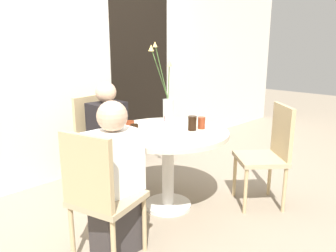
{
  "coord_description": "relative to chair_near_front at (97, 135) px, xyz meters",
  "views": [
    {
      "loc": [
        -1.91,
        -1.89,
        1.41
      ],
      "look_at": [
        0.0,
        0.0,
        0.74
      ],
      "focal_mm": 35.0,
      "sensor_mm": 36.0,
      "label": 1
    }
  ],
  "objects": [
    {
      "name": "flower_vase",
      "position": [
        0.41,
        -0.59,
        0.38
      ],
      "size": [
        0.25,
        0.23,
        0.74
      ],
      "color": "silver",
      "rests_on": "dining_table"
    },
    {
      "name": "dining_table",
      "position": [
        0.13,
        -0.89,
        0.07
      ],
      "size": [
        1.03,
        1.03,
        0.7
      ],
      "color": "beige",
      "rests_on": "ground_plane"
    },
    {
      "name": "drink_glass_1",
      "position": [
        -0.18,
        -0.76,
        0.25
      ],
      "size": [
        0.07,
        0.07,
        0.11
      ],
      "color": "maroon",
      "rests_on": "dining_table"
    },
    {
      "name": "chair_near_front",
      "position": [
        0.0,
        0.0,
        0.0
      ],
      "size": [
        0.46,
        0.46,
        0.91
      ],
      "rotation": [
        0.0,
        0.0,
        0.15
      ],
      "color": "tan",
      "rests_on": "ground_plane"
    },
    {
      "name": "drink_glass_0",
      "position": [
        0.39,
        -1.05,
        0.24
      ],
      "size": [
        0.06,
        0.06,
        0.1
      ],
      "color": "maroon",
      "rests_on": "dining_table"
    },
    {
      "name": "drink_glass_3",
      "position": [
        -0.26,
        -0.93,
        0.26
      ],
      "size": [
        0.06,
        0.06,
        0.13
      ],
      "color": "black",
      "rests_on": "dining_table"
    },
    {
      "name": "drink_glass_2",
      "position": [
        0.29,
        -1.02,
        0.25
      ],
      "size": [
        0.07,
        0.07,
        0.12
      ],
      "color": "black",
      "rests_on": "dining_table"
    },
    {
      "name": "birthday_cake",
      "position": [
        0.08,
        -0.9,
        0.24
      ],
      "size": [
        0.18,
        0.18,
        0.14
      ],
      "color": "white",
      "rests_on": "dining_table"
    },
    {
      "name": "person_boy",
      "position": [
        -0.58,
        -1.09,
        -0.01
      ],
      "size": [
        0.34,
        0.24,
        1.07
      ],
      "color": "#383333",
      "rests_on": "ground_plane"
    },
    {
      "name": "wall_back",
      "position": [
        0.13,
        0.4,
        0.79
      ],
      "size": [
        8.0,
        0.05,
        2.6
      ],
      "color": "silver",
      "rests_on": "ground_plane"
    },
    {
      "name": "side_plate",
      "position": [
        0.07,
        -0.59,
        0.2
      ],
      "size": [
        0.21,
        0.21,
        0.01
      ],
      "color": "white",
      "rests_on": "dining_table"
    },
    {
      "name": "doorway_panel",
      "position": [
        0.92,
        0.37,
        0.51
      ],
      "size": [
        0.9,
        0.01,
        2.05
      ],
      "color": "black",
      "rests_on": "ground_plane"
    },
    {
      "name": "ground_plane",
      "position": [
        0.13,
        -0.89,
        -0.51
      ],
      "size": [
        16.0,
        16.0,
        0.0
      ],
      "primitive_type": "plane",
      "color": "gray"
    },
    {
      "name": "chair_far_back",
      "position": [
        -0.73,
        -1.13,
        0.0
      ],
      "size": [
        0.49,
        0.49,
        0.91
      ],
      "rotation": [
        0.0,
        0.0,
        1.85
      ],
      "color": "tan",
      "rests_on": "ground_plane"
    },
    {
      "name": "person_guest",
      "position": [
        0.02,
        -0.16,
        -0.01
      ],
      "size": [
        0.34,
        0.24,
        1.07
      ],
      "color": "#383333",
      "rests_on": "ground_plane"
    },
    {
      "name": "chair_right_flank",
      "position": [
        0.81,
        -1.48,
        0.0
      ],
      "size": [
        0.56,
        0.56,
        0.91
      ],
      "rotation": [
        0.0,
        0.0,
        3.99
      ],
      "color": "tan",
      "rests_on": "ground_plane"
    }
  ]
}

